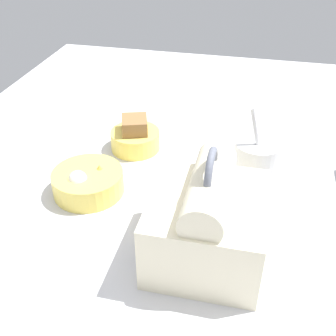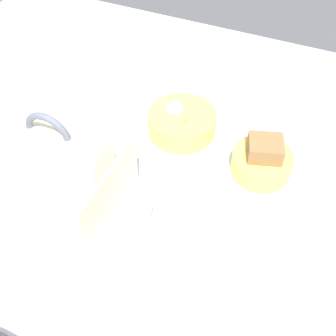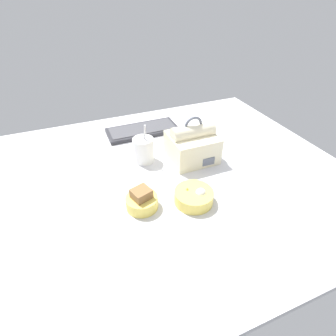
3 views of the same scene
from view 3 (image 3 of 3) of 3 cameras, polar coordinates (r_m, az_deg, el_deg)
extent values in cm
cube|color=silver|center=(95.70, -2.21, -2.38)|extent=(140.00, 110.00, 2.00)
cube|color=#2D2D33|center=(123.65, -5.59, 8.18)|extent=(32.39, 13.69, 1.80)
cube|color=#47474C|center=(123.17, -5.62, 8.61)|extent=(29.80, 11.23, 0.30)
cube|color=#EFE5C1|center=(102.19, 5.26, 4.51)|extent=(17.48, 15.90, 10.42)
cylinder|color=#EFE5C1|center=(98.82, 5.47, 7.87)|extent=(16.61, 5.73, 5.73)
cube|color=slate|center=(98.95, 8.84, 1.41)|extent=(4.90, 0.30, 3.13)
torus|color=slate|center=(97.62, 5.56, 9.20)|extent=(7.12, 1.00, 7.12)
cylinder|color=white|center=(101.31, -5.35, 3.94)|extent=(8.04, 8.04, 9.65)
cylinder|color=#C6892D|center=(98.98, -5.49, 6.16)|extent=(7.07, 7.07, 0.60)
cylinder|color=silver|center=(98.13, -5.13, 6.80)|extent=(0.70, 3.36, 10.94)
cylinder|color=#EFD65B|center=(82.46, -5.70, -7.41)|extent=(10.03, 10.03, 3.99)
cube|color=olive|center=(80.97, -5.79, -6.29)|extent=(6.80, 6.48, 5.59)
cylinder|color=#EFD65B|center=(84.20, 5.62, -6.23)|extent=(12.50, 12.50, 4.12)
ellipsoid|color=white|center=(83.39, 7.12, -5.59)|extent=(3.40, 3.40, 4.00)
cone|color=#EFBC47|center=(84.03, 4.17, -5.20)|extent=(5.65, 5.65, 3.50)
sphere|color=#4C5623|center=(81.88, 7.08, -7.73)|extent=(1.50, 1.50, 1.50)
sphere|color=#4C5623|center=(82.53, 7.17, -7.31)|extent=(1.50, 1.50, 1.50)
sphere|color=#4C5623|center=(83.11, 6.92, -6.91)|extent=(1.50, 1.50, 1.50)
camera|label=1|loc=(1.19, 27.45, 26.60)|focal=45.00mm
camera|label=2|loc=(1.09, -20.02, 31.70)|focal=45.00mm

